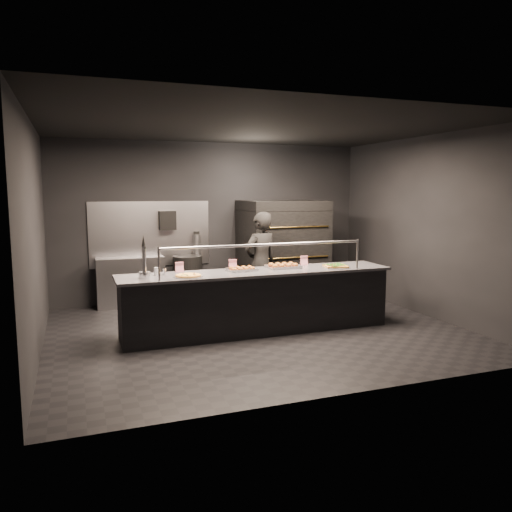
# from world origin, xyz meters

# --- Properties ---
(room) EXTENTS (6.04, 6.00, 3.00)m
(room) POSITION_xyz_m (-0.02, 0.05, 1.50)
(room) COLOR black
(room) RESTS_ON ground
(service_counter) EXTENTS (4.10, 0.78, 1.37)m
(service_counter) POSITION_xyz_m (0.00, -0.00, 0.46)
(service_counter) COLOR black
(service_counter) RESTS_ON ground
(pizza_oven) EXTENTS (1.50, 1.23, 1.91)m
(pizza_oven) POSITION_xyz_m (1.20, 1.90, 0.97)
(pizza_oven) COLOR black
(pizza_oven) RESTS_ON ground
(prep_shelf) EXTENTS (1.20, 0.35, 0.90)m
(prep_shelf) POSITION_xyz_m (-1.60, 2.32, 0.45)
(prep_shelf) COLOR #99999E
(prep_shelf) RESTS_ON ground
(towel_dispenser) EXTENTS (0.30, 0.20, 0.35)m
(towel_dispenser) POSITION_xyz_m (-0.90, 2.39, 1.55)
(towel_dispenser) COLOR black
(towel_dispenser) RESTS_ON room
(fire_extinguisher) EXTENTS (0.14, 0.14, 0.51)m
(fire_extinguisher) POSITION_xyz_m (-0.35, 2.40, 1.06)
(fire_extinguisher) COLOR #B2B2B7
(fire_extinguisher) RESTS_ON room
(beer_tap) EXTENTS (0.15, 0.22, 0.58)m
(beer_tap) POSITION_xyz_m (-1.66, -0.05, 1.09)
(beer_tap) COLOR silver
(beer_tap) RESTS_ON service_counter
(round_pizza) EXTENTS (0.41, 0.41, 0.03)m
(round_pizza) POSITION_xyz_m (-1.08, -0.15, 0.94)
(round_pizza) COLOR silver
(round_pizza) RESTS_ON service_counter
(slider_tray_a) EXTENTS (0.48, 0.40, 0.07)m
(slider_tray_a) POSITION_xyz_m (-0.22, 0.09, 0.94)
(slider_tray_a) COLOR silver
(slider_tray_a) RESTS_ON service_counter
(slider_tray_b) EXTENTS (0.49, 0.37, 0.08)m
(slider_tray_b) POSITION_xyz_m (0.47, 0.15, 0.95)
(slider_tray_b) COLOR silver
(slider_tray_b) RESTS_ON service_counter
(square_pizza) EXTENTS (0.43, 0.43, 0.05)m
(square_pizza) POSITION_xyz_m (1.24, -0.10, 0.94)
(square_pizza) COLOR silver
(square_pizza) RESTS_ON service_counter
(condiment_jar) EXTENTS (0.17, 0.07, 0.11)m
(condiment_jar) POSITION_xyz_m (-1.44, 0.13, 0.97)
(condiment_jar) COLOR silver
(condiment_jar) RESTS_ON service_counter
(tent_cards) EXTENTS (2.12, 0.04, 0.15)m
(tent_cards) POSITION_xyz_m (-0.18, 0.28, 1.00)
(tent_cards) COLOR white
(tent_cards) RESTS_ON service_counter
(trash_bin) EXTENTS (0.54, 0.54, 0.90)m
(trash_bin) POSITION_xyz_m (-0.58, 2.17, 0.45)
(trash_bin) COLOR black
(trash_bin) RESTS_ON ground
(worker) EXTENTS (0.73, 0.58, 1.74)m
(worker) POSITION_xyz_m (0.42, 1.01, 0.87)
(worker) COLOR black
(worker) RESTS_ON ground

